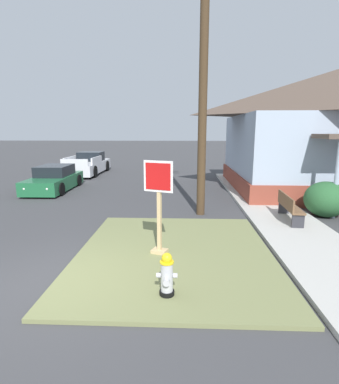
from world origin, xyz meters
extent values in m
plane|color=#3D3D3F|center=(0.00, 0.00, 0.00)|extent=(160.00, 160.00, 0.00)
cube|color=olive|center=(2.36, 1.59, 0.04)|extent=(4.72, 5.63, 0.08)
cube|color=#B2AFA8|center=(5.92, 6.02, 0.06)|extent=(2.20, 17.70, 0.12)
cylinder|color=black|center=(2.27, -0.40, 0.12)|extent=(0.28, 0.27, 0.08)
cylinder|color=#BCBCC1|center=(2.27, -0.40, 0.43)|extent=(0.22, 0.22, 0.54)
cylinder|color=yellow|center=(2.27, -0.40, 0.72)|extent=(0.25, 0.25, 0.03)
sphere|color=yellow|center=(2.27, -0.40, 0.79)|extent=(0.19, 0.19, 0.19)
cube|color=yellow|center=(2.27, -0.40, 0.86)|extent=(0.04, 0.04, 0.04)
cylinder|color=#BCBCC1|center=(2.12, -0.40, 0.46)|extent=(0.08, 0.09, 0.09)
cylinder|color=#BCBCC1|center=(2.42, -0.40, 0.46)|extent=(0.08, 0.09, 0.09)
cylinder|color=#BCBCC1|center=(2.27, -0.56, 0.41)|extent=(0.12, 0.09, 0.12)
cube|color=tan|center=(1.99, 1.50, 1.18)|extent=(0.12, 0.12, 2.20)
cube|color=tan|center=(1.99, 1.50, 0.12)|extent=(0.43, 0.38, 0.08)
cube|color=white|center=(1.97, 1.46, 1.97)|extent=(0.69, 0.26, 0.73)
cube|color=red|center=(1.97, 1.44, 1.97)|extent=(0.59, 0.22, 0.62)
cylinder|color=black|center=(0.47, 3.12, 0.01)|extent=(0.70, 0.70, 0.02)
cube|color=#1E6038|center=(-3.97, 9.38, 0.41)|extent=(1.79, 4.16, 0.64)
cube|color=black|center=(-3.98, 9.59, 0.97)|extent=(1.51, 1.93, 0.56)
cylinder|color=black|center=(-3.14, 8.12, 0.31)|extent=(0.23, 0.62, 0.62)
cylinder|color=black|center=(-4.75, 8.09, 0.31)|extent=(0.23, 0.62, 0.62)
cylinder|color=black|center=(-3.19, 10.68, 0.31)|extent=(0.23, 0.62, 0.62)
cylinder|color=black|center=(-4.80, 10.64, 0.31)|extent=(0.23, 0.62, 0.62)
sphere|color=white|center=(-3.42, 7.38, 0.47)|extent=(0.14, 0.14, 0.14)
sphere|color=red|center=(-3.50, 11.41, 0.47)|extent=(0.12, 0.12, 0.12)
sphere|color=white|center=(-4.45, 7.36, 0.47)|extent=(0.14, 0.14, 0.14)
sphere|color=red|center=(-4.53, 11.39, 0.47)|extent=(0.12, 0.12, 0.12)
cube|color=silver|center=(-4.02, 15.19, 0.50)|extent=(1.90, 5.31, 0.68)
cube|color=black|center=(-4.02, 15.93, 1.14)|extent=(1.66, 1.39, 0.68)
cube|color=silver|center=(-4.91, 14.27, 1.06)|extent=(0.11, 2.23, 0.44)
cube|color=silver|center=(-3.14, 14.26, 1.06)|extent=(0.11, 2.23, 0.44)
cube|color=silver|center=(-4.03, 12.59, 1.06)|extent=(1.69, 0.11, 0.44)
cylinder|color=black|center=(-4.89, 16.79, 0.38)|extent=(0.26, 0.76, 0.76)
cylinder|color=black|center=(-3.14, 16.78, 0.38)|extent=(0.26, 0.76, 0.76)
cylinder|color=black|center=(-4.91, 13.61, 0.38)|extent=(0.26, 0.76, 0.76)
cylinder|color=black|center=(-3.15, 13.60, 0.38)|extent=(0.26, 0.76, 0.76)
cube|color=brown|center=(6.08, 4.25, 0.56)|extent=(0.51, 1.80, 0.06)
cube|color=brown|center=(5.90, 4.26, 0.78)|extent=(0.16, 1.77, 0.38)
cube|color=#2D2D33|center=(6.03, 3.45, 0.33)|extent=(0.36, 0.08, 0.41)
cube|color=#2D2D33|center=(6.13, 5.06, 0.33)|extent=(0.36, 0.08, 0.41)
cylinder|color=#42301E|center=(3.21, 5.26, 5.47)|extent=(0.30, 0.30, 10.94)
cube|color=brown|center=(9.96, 10.08, 0.45)|extent=(9.57, 7.71, 0.90)
cube|color=#9EADC1|center=(9.96, 10.08, 2.32)|extent=(9.38, 7.55, 2.83)
pyramid|color=brown|center=(9.96, 10.08, 4.80)|extent=(10.05, 8.09, 2.13)
cylinder|color=#9EADC1|center=(7.81, 4.97, 1.40)|extent=(0.16, 0.16, 2.80)
ellipsoid|color=#28592F|center=(7.61, 5.15, 0.63)|extent=(1.48, 1.48, 1.25)
camera|label=1|loc=(2.52, -5.36, 3.03)|focal=28.06mm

